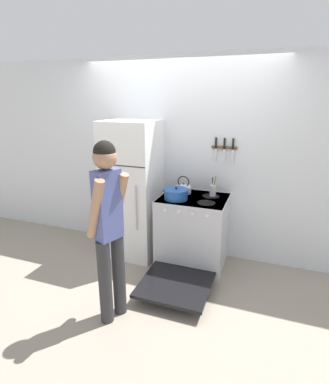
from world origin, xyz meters
The scene contains 9 objects.
ground_plane centered at (0.00, 0.00, 0.00)m, with size 14.00×14.00×0.00m, color gray.
wall_back centered at (0.00, 0.03, 1.27)m, with size 10.00×0.06×2.55m.
refrigerator centered at (-0.53, -0.31, 0.89)m, with size 0.66×0.64×1.79m.
stove_range centered at (0.30, -0.37, 0.44)m, with size 0.81×1.37×0.89m.
dutch_oven_pot centered at (0.12, -0.46, 0.96)m, with size 0.33×0.29×0.15m.
tea_kettle centered at (0.13, -0.20, 0.96)m, with size 0.25×0.20×0.22m.
utensil_jar centered at (0.50, -0.19, 0.97)m, with size 0.08×0.08×0.25m.
person centered at (-0.16, -1.55, 0.98)m, with size 0.36×0.41×1.72m.
wall_knife_strip centered at (0.59, -0.02, 1.47)m, with size 0.31×0.03×0.32m.
Camera 1 is at (1.14, -3.67, 2.05)m, focal length 28.00 mm.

